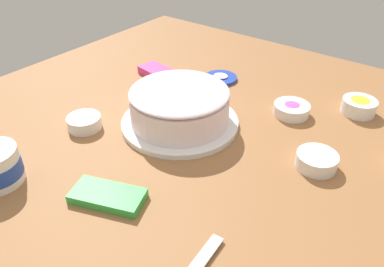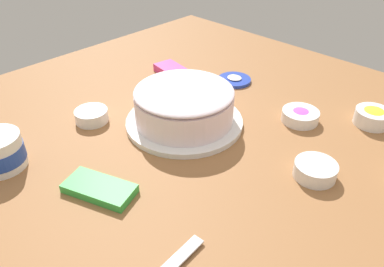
{
  "view_description": "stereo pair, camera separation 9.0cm",
  "coord_description": "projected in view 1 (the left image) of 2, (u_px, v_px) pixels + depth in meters",
  "views": [
    {
      "loc": [
        0.4,
        -0.56,
        0.54
      ],
      "look_at": [
        -0.04,
        0.03,
        0.04
      ],
      "focal_mm": 35.32,
      "sensor_mm": 36.0,
      "label": 1
    },
    {
      "loc": [
        0.47,
        -0.5,
        0.54
      ],
      "look_at": [
        -0.04,
        0.03,
        0.04
      ],
      "focal_mm": 35.32,
      "sensor_mm": 36.0,
      "label": 2
    }
  ],
  "objects": [
    {
      "name": "frosted_cake",
      "position": [
        180.0,
        107.0,
        0.96
      ],
      "size": [
        0.31,
        0.31,
        0.11
      ],
      "color": "white",
      "rests_on": "ground_plane"
    },
    {
      "name": "sprinkle_bowl_rainbow",
      "position": [
        292.0,
        109.0,
        1.03
      ],
      "size": [
        0.1,
        0.1,
        0.03
      ],
      "color": "white",
      "rests_on": "ground_plane"
    },
    {
      "name": "candy_box_lower",
      "position": [
        108.0,
        196.0,
        0.76
      ],
      "size": [
        0.16,
        0.12,
        0.02
      ],
      "primitive_type": "cube",
      "rotation": [
        0.0,
        0.0,
        0.36
      ],
      "color": "green",
      "rests_on": "ground_plane"
    },
    {
      "name": "frosting_tub_lid",
      "position": [
        221.0,
        78.0,
        1.21
      ],
      "size": [
        0.1,
        0.1,
        0.02
      ],
      "color": "#233DAD",
      "rests_on": "ground_plane"
    },
    {
      "name": "sprinkle_bowl_pink",
      "position": [
        84.0,
        122.0,
        0.97
      ],
      "size": [
        0.09,
        0.09,
        0.03
      ],
      "color": "white",
      "rests_on": "ground_plane"
    },
    {
      "name": "ground_plane",
      "position": [
        199.0,
        158.0,
        0.88
      ],
      "size": [
        1.54,
        1.54,
        0.0
      ],
      "primitive_type": "plane",
      "color": "#936038"
    },
    {
      "name": "candy_box_upper",
      "position": [
        159.0,
        73.0,
        1.22
      ],
      "size": [
        0.15,
        0.09,
        0.02
      ],
      "primitive_type": "cube",
      "rotation": [
        0.0,
        0.0,
        -0.17
      ],
      "color": "#E53D8E",
      "rests_on": "ground_plane"
    },
    {
      "name": "sprinkle_bowl_green",
      "position": [
        317.0,
        160.0,
        0.84
      ],
      "size": [
        0.09,
        0.09,
        0.03
      ],
      "color": "white",
      "rests_on": "ground_plane"
    },
    {
      "name": "sprinkle_bowl_yellow",
      "position": [
        359.0,
        105.0,
        1.03
      ],
      "size": [
        0.09,
        0.09,
        0.04
      ],
      "color": "white",
      "rests_on": "ground_plane"
    }
  ]
}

